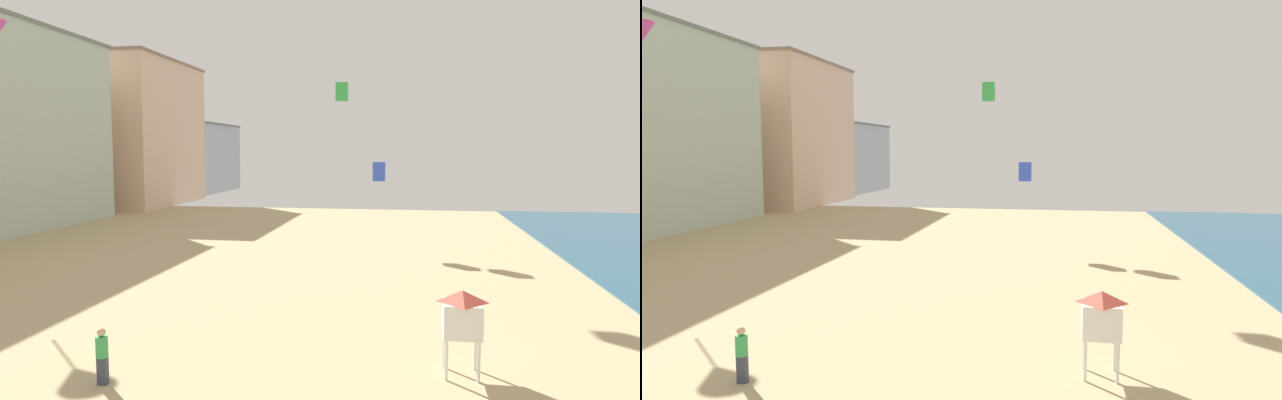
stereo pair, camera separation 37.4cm
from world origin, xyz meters
TOP-DOWN VIEW (x-y plane):
  - boardwalk_hotel_far at (-26.63, 61.72)m, footprint 15.24×17.86m
  - boardwalk_hotel_distant at (-26.63, 81.73)m, footprint 12.06×18.25m
  - kite_flyer at (0.43, 12.78)m, footprint 0.34×0.34m
  - lifeguard_stand at (10.48, 15.13)m, footprint 1.10×1.10m
  - kite_blue_box at (6.86, 35.16)m, footprint 0.80×0.80m
  - kite_green_box at (3.89, 38.94)m, footprint 0.85×0.85m

SIDE VIEW (x-z plane):
  - kite_flyer at x=0.43m, z-range 0.10..1.74m
  - lifeguard_stand at x=10.48m, z-range 0.56..3.11m
  - kite_blue_box at x=6.86m, z-range 4.60..5.86m
  - boardwalk_hotel_distant at x=-26.63m, z-range 0.01..10.90m
  - boardwalk_hotel_far at x=-26.63m, z-range 0.01..17.52m
  - kite_green_box at x=3.89m, z-range 10.21..11.54m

